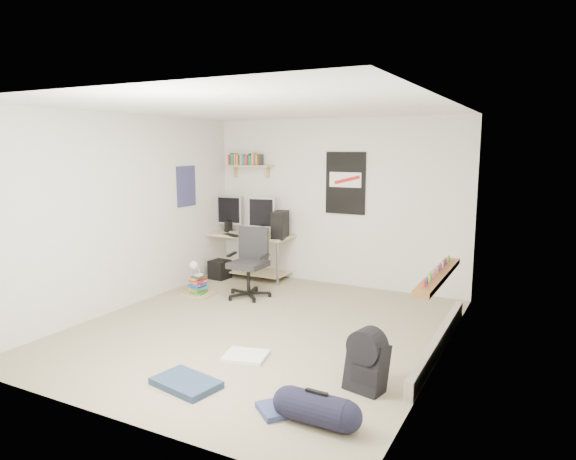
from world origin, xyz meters
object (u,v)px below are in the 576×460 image
at_px(office_chair, 248,263).
at_px(duffel_bag, 316,407).
at_px(desk, 247,254).
at_px(backpack, 367,367).
at_px(book_stack, 199,284).

distance_m(office_chair, duffel_bag, 3.45).
height_order(office_chair, duffel_bag, office_chair).
bearing_deg(desk, office_chair, -37.66).
height_order(backpack, book_stack, backpack).
relative_size(backpack, book_stack, 1.08).
relative_size(backpack, duffel_bag, 0.90).
xyz_separation_m(backpack, book_stack, (-3.07, 1.68, -0.05)).
bearing_deg(duffel_bag, office_chair, 131.68).
bearing_deg(office_chair, duffel_bag, -59.63).
xyz_separation_m(desk, book_stack, (-0.08, -1.19, -0.21)).
bearing_deg(desk, backpack, -24.09).
height_order(office_chair, book_stack, office_chair).
distance_m(duffel_bag, book_stack, 3.79).
height_order(office_chair, backpack, office_chair).
bearing_deg(backpack, duffel_bag, -88.70).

